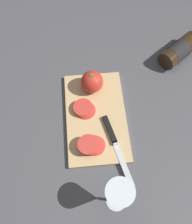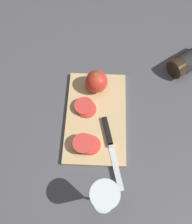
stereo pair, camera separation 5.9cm
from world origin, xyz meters
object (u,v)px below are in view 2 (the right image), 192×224
Objects in this scene: wine_bottle at (192,59)px; tomato_slice_stack_far at (85,108)px; tomato_slice_stack_near at (87,144)px; whole_tomato at (96,82)px; knife at (109,138)px; wine_glass at (104,197)px.

tomato_slice_stack_far is (0.24, -0.43, -0.01)m from wine_bottle.
tomato_slice_stack_far is at bearing -174.41° from tomato_slice_stack_near.
knife is at bearing 14.20° from whole_tomato.
wine_glass is at bearing 13.23° from tomato_slice_stack_far.
whole_tomato is 0.89× the size of tomato_slice_stack_near.
wine_bottle is at bearing 119.09° from tomato_slice_stack_far.
knife is (0.22, 0.05, -0.04)m from whole_tomato.
tomato_slice_stack_far is (-0.34, -0.08, -0.08)m from wine_glass.
whole_tomato is 0.33× the size of knife.
whole_tomato reaches higher than tomato_slice_stack_near.
tomato_slice_stack_far is at bearing -155.74° from knife.
tomato_slice_stack_far is (-0.15, -0.01, -0.01)m from tomato_slice_stack_near.
wine_bottle is 0.56m from tomato_slice_stack_near.
wine_glass reaches higher than tomato_slice_stack_far.
knife is at bearing 176.54° from wine_glass.
whole_tomato is at bearing -70.19° from wine_bottle.
tomato_slice_stack_near reaches higher than tomato_slice_stack_far.
whole_tomato is 0.25m from tomato_slice_stack_near.
whole_tomato reaches higher than knife.
knife is 3.18× the size of tomato_slice_stack_far.
wine_bottle is 2.75× the size of tomato_slice_stack_near.
whole_tomato is 0.11m from tomato_slice_stack_far.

